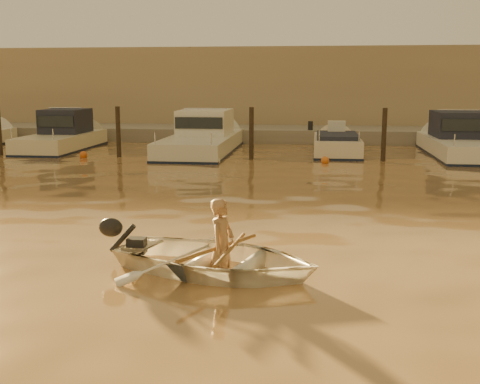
# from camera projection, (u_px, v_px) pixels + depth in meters

# --- Properties ---
(ground_plane) EXTENTS (160.00, 160.00, 0.00)m
(ground_plane) POSITION_uv_depth(u_px,v_px,m) (174.00, 267.00, 9.81)
(ground_plane) COLOR olive
(ground_plane) RESTS_ON ground
(dinghy) EXTENTS (3.87, 3.22, 0.69)m
(dinghy) POSITION_uv_depth(u_px,v_px,m) (216.00, 259.00, 9.50)
(dinghy) COLOR white
(dinghy) RESTS_ON ground_plane
(person) EXTENTS (0.50, 0.63, 1.50)m
(person) POSITION_uv_depth(u_px,v_px,m) (222.00, 246.00, 9.42)
(person) COLOR #A17550
(person) RESTS_ON dinghy
(outboard_motor) EXTENTS (0.98, 0.63, 0.70)m
(outboard_motor) POSITION_uv_depth(u_px,v_px,m) (136.00, 245.00, 10.07)
(outboard_motor) COLOR black
(outboard_motor) RESTS_ON dinghy
(oar_port) EXTENTS (0.21, 2.10, 0.13)m
(oar_port) POSITION_uv_depth(u_px,v_px,m) (231.00, 249.00, 9.37)
(oar_port) COLOR brown
(oar_port) RESTS_ON dinghy
(oar_starboard) EXTENTS (0.98, 1.91, 0.13)m
(oar_starboard) POSITION_uv_depth(u_px,v_px,m) (219.00, 247.00, 9.45)
(oar_starboard) COLOR brown
(oar_starboard) RESTS_ON dinghy
(moored_boat_1) EXTENTS (2.17, 6.48, 1.75)m
(moored_boat_1) POSITION_uv_depth(u_px,v_px,m) (61.00, 135.00, 26.38)
(moored_boat_1) COLOR beige
(moored_boat_1) RESTS_ON ground_plane
(moored_boat_2) EXTENTS (2.62, 8.65, 1.75)m
(moored_boat_2) POSITION_uv_depth(u_px,v_px,m) (202.00, 137.00, 25.61)
(moored_boat_2) COLOR silver
(moored_boat_2) RESTS_ON ground_plane
(moored_boat_3) EXTENTS (1.86, 5.46, 0.95)m
(moored_boat_3) POSITION_uv_depth(u_px,v_px,m) (337.00, 148.00, 24.99)
(moored_boat_3) COLOR beige
(moored_boat_3) RESTS_ON ground_plane
(moored_boat_4) EXTENTS (2.46, 7.51, 1.75)m
(moored_boat_4) POSITION_uv_depth(u_px,v_px,m) (461.00, 140.00, 24.31)
(moored_boat_4) COLOR white
(moored_boat_4) RESTS_ON ground_plane
(piling_1) EXTENTS (0.18, 0.18, 2.20)m
(piling_1) POSITION_uv_depth(u_px,v_px,m) (118.00, 134.00, 23.78)
(piling_1) COLOR #2D2319
(piling_1) RESTS_ON ground_plane
(piling_2) EXTENTS (0.18, 0.18, 2.20)m
(piling_2) POSITION_uv_depth(u_px,v_px,m) (251.00, 136.00, 23.13)
(piling_2) COLOR #2D2319
(piling_2) RESTS_ON ground_plane
(piling_3) EXTENTS (0.18, 0.18, 2.20)m
(piling_3) POSITION_uv_depth(u_px,v_px,m) (384.00, 137.00, 22.52)
(piling_3) COLOR #2D2319
(piling_3) RESTS_ON ground_plane
(fender_b) EXTENTS (0.30, 0.30, 0.30)m
(fender_b) POSITION_uv_depth(u_px,v_px,m) (83.00, 155.00, 23.78)
(fender_b) COLOR #CF5718
(fender_b) RESTS_ON ground_plane
(fender_c) EXTENTS (0.30, 0.30, 0.30)m
(fender_c) POSITION_uv_depth(u_px,v_px,m) (216.00, 161.00, 22.01)
(fender_c) COLOR silver
(fender_c) RESTS_ON ground_plane
(fender_d) EXTENTS (0.30, 0.30, 0.30)m
(fender_d) POSITION_uv_depth(u_px,v_px,m) (325.00, 160.00, 22.16)
(fender_d) COLOR orange
(fender_d) RESTS_ON ground_plane
(fender_e) EXTENTS (0.30, 0.30, 0.30)m
(fender_e) POSITION_uv_depth(u_px,v_px,m) (449.00, 163.00, 21.51)
(fender_e) COLOR white
(fender_e) RESTS_ON ground_plane
(quay) EXTENTS (52.00, 4.00, 1.00)m
(quay) POSITION_uv_depth(u_px,v_px,m) (271.00, 137.00, 30.75)
(quay) COLOR gray
(quay) RESTS_ON ground_plane
(waterfront_building) EXTENTS (46.00, 7.00, 4.80)m
(waterfront_building) POSITION_uv_depth(u_px,v_px,m) (278.00, 91.00, 35.71)
(waterfront_building) COLOR #9E8466
(waterfront_building) RESTS_ON quay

